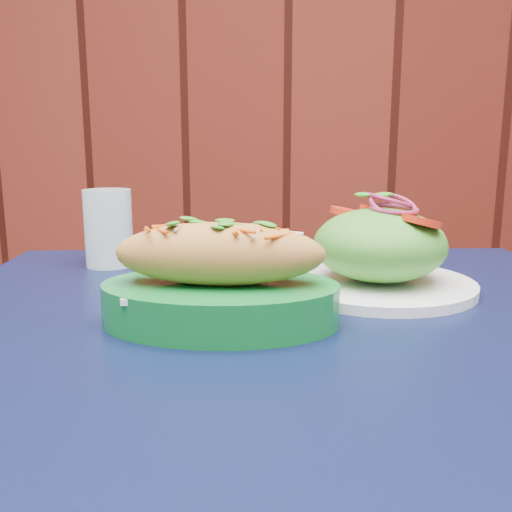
# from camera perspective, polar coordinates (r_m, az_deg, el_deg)

# --- Properties ---
(brick_wall) EXTENTS (4.90, 0.04, 2.80)m
(brick_wall) POSITION_cam_1_polar(r_m,az_deg,el_deg) (2.26, 14.16, 23.29)
(brick_wall) COLOR #4E160E
(brick_wall) RESTS_ON ground
(cafe_table) EXTENTS (0.91, 0.91, 0.75)m
(cafe_table) POSITION_cam_1_polar(r_m,az_deg,el_deg) (0.61, 3.00, -14.88)
(cafe_table) COLOR black
(cafe_table) RESTS_ON ground
(banh_mi_basket) EXTENTS (0.25, 0.17, 0.11)m
(banh_mi_basket) POSITION_cam_1_polar(r_m,az_deg,el_deg) (0.57, -3.61, -2.57)
(banh_mi_basket) COLOR #0E6D28
(banh_mi_basket) RESTS_ON cafe_table
(salad_plate) EXTENTS (0.24, 0.24, 0.12)m
(salad_plate) POSITION_cam_1_polar(r_m,az_deg,el_deg) (0.71, 12.21, 0.39)
(salad_plate) COLOR white
(salad_plate) RESTS_ON cafe_table
(water_glass) EXTENTS (0.07, 0.07, 0.11)m
(water_glass) POSITION_cam_1_polar(r_m,az_deg,el_deg) (0.86, -14.53, 2.72)
(water_glass) COLOR silver
(water_glass) RESTS_ON cafe_table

